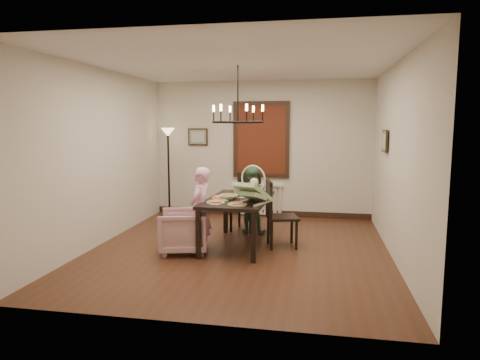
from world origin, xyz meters
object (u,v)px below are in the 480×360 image
(chair_far, at_px, (245,202))
(baby_bouncer, at_px, (253,190))
(floor_lamp, at_px, (169,173))
(drinking_glass, at_px, (249,192))
(chair_right, at_px, (282,213))
(armchair, at_px, (183,231))
(seated_man, at_px, (251,205))
(elderly_woman, at_px, (200,217))
(dining_table, at_px, (238,204))

(chair_far, xyz_separation_m, baby_bouncer, (0.36, -1.42, 0.44))
(floor_lamp, bearing_deg, chair_far, -27.97)
(baby_bouncer, bearing_deg, drinking_glass, 126.17)
(chair_right, xyz_separation_m, armchair, (-1.44, -0.56, -0.21))
(chair_far, xyz_separation_m, chair_right, (0.76, -0.92, 0.01))
(armchair, xyz_separation_m, seated_man, (0.82, 1.36, 0.17))
(armchair, relative_size, floor_lamp, 0.39)
(elderly_woman, bearing_deg, drinking_glass, 137.94)
(dining_table, distance_m, drinking_glass, 0.28)
(elderly_woman, distance_m, drinking_glass, 0.91)
(chair_far, bearing_deg, drinking_glass, -62.54)
(drinking_glass, bearing_deg, seated_man, 96.42)
(armchair, bearing_deg, dining_table, 108.31)
(baby_bouncer, bearing_deg, floor_lamp, 154.21)
(armchair, relative_size, drinking_glass, 5.14)
(chair_right, bearing_deg, dining_table, 83.58)
(elderly_woman, relative_size, seated_man, 1.09)
(armchair, xyz_separation_m, elderly_woman, (0.24, 0.09, 0.21))
(seated_man, distance_m, drinking_glass, 0.79)
(chair_far, relative_size, armchair, 1.47)
(armchair, bearing_deg, elderly_woman, 96.89)
(dining_table, xyz_separation_m, floor_lamp, (-1.84, 1.96, 0.22))
(dining_table, distance_m, floor_lamp, 2.70)
(elderly_woman, distance_m, floor_lamp, 2.71)
(dining_table, relative_size, drinking_glass, 12.14)
(drinking_glass, xyz_separation_m, floor_lamp, (-1.99, 1.78, 0.06))
(dining_table, relative_size, baby_bouncer, 2.82)
(chair_right, height_order, armchair, chair_right)
(armchair, bearing_deg, baby_bouncer, 80.16)
(dining_table, height_order, baby_bouncer, baby_bouncer)
(chair_far, height_order, elderly_woman, elderly_woman)
(dining_table, xyz_separation_m, armchair, (-0.75, -0.47, -0.36))
(armchair, relative_size, seated_man, 0.72)
(seated_man, distance_m, floor_lamp, 2.22)
(chair_right, distance_m, elderly_woman, 1.29)
(armchair, bearing_deg, floor_lamp, -169.51)
(baby_bouncer, height_order, drinking_glass, baby_bouncer)
(seated_man, height_order, baby_bouncer, baby_bouncer)
(chair_far, distance_m, floor_lamp, 2.04)
(elderly_woman, height_order, drinking_glass, elderly_woman)
(elderly_woman, relative_size, baby_bouncer, 1.79)
(elderly_woman, bearing_deg, chair_right, 118.97)
(elderly_woman, xyz_separation_m, seated_man, (0.58, 1.27, -0.04))
(chair_right, bearing_deg, drinking_glass, 66.58)
(chair_far, relative_size, elderly_woman, 0.98)
(chair_right, bearing_deg, elderly_woman, 97.26)
(elderly_woman, height_order, floor_lamp, floor_lamp)
(seated_man, bearing_deg, baby_bouncer, 107.00)
(armchair, bearing_deg, seated_man, 135.28)
(dining_table, xyz_separation_m, chair_far, (-0.07, 1.02, -0.16))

